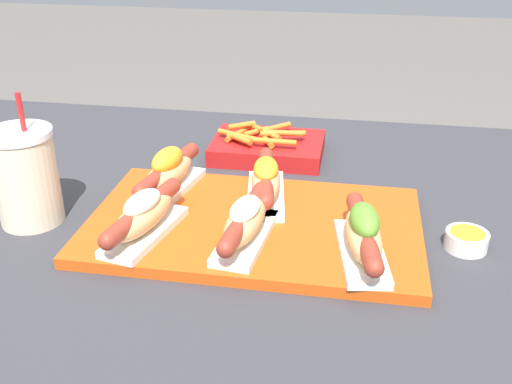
{
  "coord_description": "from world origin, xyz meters",
  "views": [
    {
      "loc": [
        0.2,
        -0.82,
        1.2
      ],
      "look_at": [
        0.06,
        0.01,
        0.78
      ],
      "focal_mm": 42.0,
      "sensor_mm": 36.0,
      "label": 1
    }
  ],
  "objects_px": {
    "sauce_bowl": "(467,239)",
    "hot_dog_1": "(245,221)",
    "hot_dog_4": "(266,180)",
    "hot_dog_3": "(168,173)",
    "fries_basket": "(267,147)",
    "hot_dog_0": "(143,216)",
    "hot_dog_2": "(363,235)",
    "serving_tray": "(254,225)",
    "drink_cup": "(26,177)"
  },
  "relations": [
    {
      "from": "serving_tray",
      "to": "sauce_bowl",
      "type": "xyz_separation_m",
      "value": [
        0.32,
        0.0,
        0.01
      ]
    },
    {
      "from": "hot_dog_0",
      "to": "drink_cup",
      "type": "xyz_separation_m",
      "value": [
        -0.21,
        0.04,
        0.03
      ]
    },
    {
      "from": "hot_dog_4",
      "to": "fries_basket",
      "type": "xyz_separation_m",
      "value": [
        -0.03,
        0.22,
        -0.03
      ]
    },
    {
      "from": "hot_dog_1",
      "to": "fries_basket",
      "type": "height_order",
      "value": "hot_dog_1"
    },
    {
      "from": "sauce_bowl",
      "to": "hot_dog_3",
      "type": "bearing_deg",
      "value": 171.22
    },
    {
      "from": "fries_basket",
      "to": "hot_dog_3",
      "type": "bearing_deg",
      "value": -121.53
    },
    {
      "from": "hot_dog_3",
      "to": "drink_cup",
      "type": "xyz_separation_m",
      "value": [
        -0.2,
        -0.11,
        0.03
      ]
    },
    {
      "from": "hot_dog_0",
      "to": "hot_dog_2",
      "type": "distance_m",
      "value": 0.32
    },
    {
      "from": "hot_dog_4",
      "to": "sauce_bowl",
      "type": "xyz_separation_m",
      "value": [
        0.32,
        -0.08,
        -0.04
      ]
    },
    {
      "from": "hot_dog_3",
      "to": "sauce_bowl",
      "type": "xyz_separation_m",
      "value": [
        0.48,
        -0.07,
        -0.04
      ]
    },
    {
      "from": "hot_dog_1",
      "to": "sauce_bowl",
      "type": "bearing_deg",
      "value": 11.13
    },
    {
      "from": "hot_dog_1",
      "to": "sauce_bowl",
      "type": "height_order",
      "value": "hot_dog_1"
    },
    {
      "from": "sauce_bowl",
      "to": "hot_dog_1",
      "type": "bearing_deg",
      "value": -168.87
    },
    {
      "from": "hot_dog_1",
      "to": "drink_cup",
      "type": "bearing_deg",
      "value": 174.75
    },
    {
      "from": "hot_dog_1",
      "to": "hot_dog_4",
      "type": "distance_m",
      "value": 0.14
    },
    {
      "from": "hot_dog_1",
      "to": "hot_dog_2",
      "type": "height_order",
      "value": "hot_dog_2"
    },
    {
      "from": "hot_dog_3",
      "to": "hot_dog_4",
      "type": "relative_size",
      "value": 0.99
    },
    {
      "from": "sauce_bowl",
      "to": "serving_tray",
      "type": "bearing_deg",
      "value": -179.74
    },
    {
      "from": "hot_dog_3",
      "to": "fries_basket",
      "type": "bearing_deg",
      "value": 58.47
    },
    {
      "from": "hot_dog_0",
      "to": "hot_dog_3",
      "type": "height_order",
      "value": "hot_dog_3"
    },
    {
      "from": "sauce_bowl",
      "to": "drink_cup",
      "type": "xyz_separation_m",
      "value": [
        -0.68,
        -0.03,
        0.06
      ]
    },
    {
      "from": "serving_tray",
      "to": "hot_dog_2",
      "type": "bearing_deg",
      "value": -24.15
    },
    {
      "from": "hot_dog_4",
      "to": "drink_cup",
      "type": "height_order",
      "value": "drink_cup"
    },
    {
      "from": "hot_dog_2",
      "to": "sauce_bowl",
      "type": "bearing_deg",
      "value": 26.38
    },
    {
      "from": "drink_cup",
      "to": "fries_basket",
      "type": "relative_size",
      "value": 0.98
    },
    {
      "from": "serving_tray",
      "to": "hot_dog_4",
      "type": "xyz_separation_m",
      "value": [
        0.01,
        0.08,
        0.04
      ]
    },
    {
      "from": "serving_tray",
      "to": "fries_basket",
      "type": "relative_size",
      "value": 2.36
    },
    {
      "from": "hot_dog_2",
      "to": "hot_dog_4",
      "type": "height_order",
      "value": "hot_dog_2"
    },
    {
      "from": "sauce_bowl",
      "to": "fries_basket",
      "type": "distance_m",
      "value": 0.46
    },
    {
      "from": "sauce_bowl",
      "to": "fries_basket",
      "type": "bearing_deg",
      "value": 139.6
    },
    {
      "from": "hot_dog_2",
      "to": "hot_dog_3",
      "type": "bearing_deg",
      "value": 155.29
    },
    {
      "from": "fries_basket",
      "to": "hot_dog_0",
      "type": "bearing_deg",
      "value": -109.08
    },
    {
      "from": "hot_dog_3",
      "to": "drink_cup",
      "type": "distance_m",
      "value": 0.23
    },
    {
      "from": "hot_dog_4",
      "to": "hot_dog_0",
      "type": "bearing_deg",
      "value": -136.91
    },
    {
      "from": "hot_dog_4",
      "to": "hot_dog_1",
      "type": "bearing_deg",
      "value": -93.37
    },
    {
      "from": "hot_dog_2",
      "to": "drink_cup",
      "type": "bearing_deg",
      "value": 175.03
    },
    {
      "from": "serving_tray",
      "to": "hot_dog_0",
      "type": "height_order",
      "value": "hot_dog_0"
    },
    {
      "from": "hot_dog_4",
      "to": "sauce_bowl",
      "type": "height_order",
      "value": "hot_dog_4"
    },
    {
      "from": "hot_dog_1",
      "to": "sauce_bowl",
      "type": "xyz_separation_m",
      "value": [
        0.32,
        0.06,
        -0.04
      ]
    },
    {
      "from": "hot_dog_0",
      "to": "hot_dog_2",
      "type": "bearing_deg",
      "value": -0.56
    },
    {
      "from": "serving_tray",
      "to": "fries_basket",
      "type": "distance_m",
      "value": 0.3
    },
    {
      "from": "hot_dog_2",
      "to": "serving_tray",
      "type": "bearing_deg",
      "value": 155.85
    },
    {
      "from": "hot_dog_3",
      "to": "sauce_bowl",
      "type": "distance_m",
      "value": 0.49
    },
    {
      "from": "fries_basket",
      "to": "sauce_bowl",
      "type": "bearing_deg",
      "value": -40.4
    },
    {
      "from": "hot_dog_3",
      "to": "drink_cup",
      "type": "bearing_deg",
      "value": -152.01
    },
    {
      "from": "drink_cup",
      "to": "hot_dog_3",
      "type": "bearing_deg",
      "value": 27.99
    },
    {
      "from": "hot_dog_2",
      "to": "hot_dog_4",
      "type": "bearing_deg",
      "value": 136.54
    },
    {
      "from": "hot_dog_3",
      "to": "hot_dog_0",
      "type": "bearing_deg",
      "value": -86.94
    },
    {
      "from": "hot_dog_0",
      "to": "hot_dog_4",
      "type": "distance_m",
      "value": 0.22
    },
    {
      "from": "hot_dog_2",
      "to": "sauce_bowl",
      "type": "height_order",
      "value": "hot_dog_2"
    }
  ]
}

